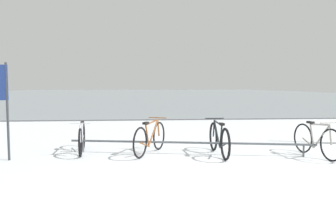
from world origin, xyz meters
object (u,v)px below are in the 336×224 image
(bicycle_1, at_px, (150,138))
(bicycle_3, at_px, (316,140))
(bicycle_0, at_px, (82,138))
(bicycle_2, at_px, (219,139))

(bicycle_1, xyz_separation_m, bicycle_3, (3.72, -0.66, 0.00))
(bicycle_0, distance_m, bicycle_2, 3.26)
(bicycle_0, bearing_deg, bicycle_2, -10.33)
(bicycle_3, bearing_deg, bicycle_0, 169.90)
(bicycle_0, xyz_separation_m, bicycle_3, (5.35, -0.95, 0.03))
(bicycle_0, bearing_deg, bicycle_1, -10.23)
(bicycle_1, height_order, bicycle_3, bicycle_3)
(bicycle_0, xyz_separation_m, bicycle_2, (3.20, -0.58, 0.02))
(bicycle_2, bearing_deg, bicycle_0, 169.67)
(bicycle_2, xyz_separation_m, bicycle_3, (2.14, -0.37, 0.01))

